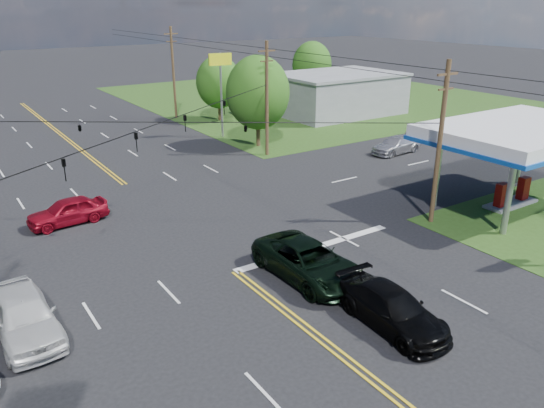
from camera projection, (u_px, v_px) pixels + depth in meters
ground at (169, 220)px, 32.15m from camera, size 280.00×280.00×0.00m
grass_ne at (308, 96)px, 75.19m from camera, size 46.00×48.00×0.03m
stop_bar at (316, 247)px, 28.52m from camera, size 10.00×0.50×0.02m
retail_ne at (336, 95)px, 62.48m from camera, size 14.00×10.00×4.40m
gas_canopy at (522, 134)px, 32.81m from camera, size 12.20×8.20×5.35m
pole_se at (440, 142)px, 30.15m from camera, size 1.60×0.28×9.50m
pole_ne at (267, 98)px, 44.14m from camera, size 1.60×0.28×9.50m
pole_right_far at (173, 72)px, 58.83m from camera, size 1.60×0.28×10.00m
span_wire_signals at (162, 122)px, 30.02m from camera, size 26.00×18.00×1.13m
power_lines at (173, 79)px, 27.54m from camera, size 26.04×100.00×0.64m
tree_right_a at (258, 93)px, 47.01m from camera, size 5.70×5.70×8.18m
tree_right_b at (219, 82)px, 57.87m from camera, size 4.94×4.94×7.09m
tree_far_r at (312, 65)px, 71.50m from camera, size 5.32×5.32×7.63m
pickup_dkgreen at (308, 261)px, 25.10m from camera, size 3.01×6.31×1.74m
suv_black at (392, 309)px, 21.36m from camera, size 2.43×5.45×1.55m
pickup_white at (24, 315)px, 20.67m from camera, size 2.37×5.48×1.84m
sedan_red at (68, 211)px, 31.35m from camera, size 4.74×2.22×1.57m
sedan_far at (396, 145)px, 46.24m from camera, size 5.13×2.34×1.45m
polesign_ne at (221, 72)px, 49.88m from camera, size 2.21×0.59×8.00m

